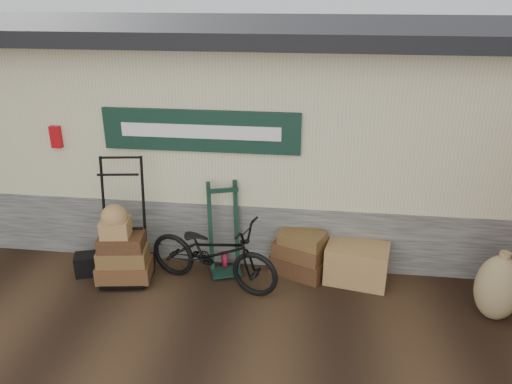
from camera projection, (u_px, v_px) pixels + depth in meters
ground at (213, 303)px, 6.28m from camera, size 80.00×80.00×0.00m
station_building at (244, 122)px, 8.16m from camera, size 14.40×4.10×3.20m
porter_trolley at (123, 220)px, 6.56m from camera, size 0.93×0.75×1.68m
green_barrow at (224, 229)px, 6.75m from camera, size 0.57×0.52×1.29m
suitcase_stack at (300, 252)px, 6.81m from camera, size 0.86×0.72×0.65m
wicker_hamper at (357, 263)px, 6.65m from camera, size 0.89×0.66×0.52m
black_trunk at (87, 264)px, 6.84m from camera, size 0.37×0.34×0.30m
bicycle at (213, 249)px, 6.46m from camera, size 1.13×1.95×1.07m
burlap_sack_left at (498, 288)px, 5.84m from camera, size 0.64×0.58×0.84m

